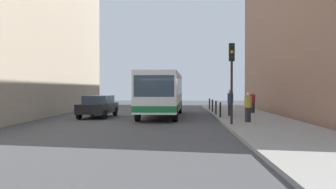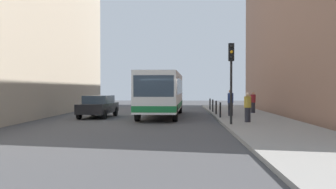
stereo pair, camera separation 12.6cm
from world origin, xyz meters
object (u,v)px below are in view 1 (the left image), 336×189
at_px(bus, 162,92).
at_px(bollard_mid, 216,107).
at_px(car_beside_bus, 98,106).
at_px(bollard_near, 220,110).
at_px(traffic_light, 232,68).
at_px(bollard_far, 212,106).
at_px(pedestrian_near_signal, 248,107).
at_px(pedestrian_mid_sidewalk, 230,103).
at_px(pedestrian_far_sidewalk, 253,102).
at_px(bollard_farthest, 210,104).

relative_size(bus, bollard_mid, 11.68).
height_order(car_beside_bus, bollard_near, car_beside_bus).
distance_m(traffic_light, bollard_far, 10.76).
bearing_deg(pedestrian_near_signal, pedestrian_mid_sidewalk, 127.03).
distance_m(traffic_light, bollard_near, 5.13).
relative_size(bus, pedestrian_mid_sidewalk, 6.38).
bearing_deg(traffic_light, pedestrian_far_sidewalk, 73.29).
xyz_separation_m(traffic_light, bollard_farthest, (-0.10, 13.47, -2.38)).
xyz_separation_m(bus, pedestrian_near_signal, (4.94, -6.02, -0.78)).
bearing_deg(pedestrian_near_signal, bollard_far, 130.08).
xyz_separation_m(bus, bollard_near, (3.79, -2.75, -1.10)).
bearing_deg(car_beside_bus, bollard_farthest, -134.54).
bearing_deg(bollard_mid, bollard_near, -90.00).
relative_size(traffic_light, bollard_mid, 4.32).
distance_m(bollard_near, bollard_farthest, 8.93).
bearing_deg(bollard_farthest, pedestrian_far_sidewalk, -55.12).
xyz_separation_m(traffic_light, bollard_far, (-0.10, 10.49, -2.38)).
bearing_deg(bollard_near, bollard_far, 90.00).
bearing_deg(bollard_near, pedestrian_far_sidewalk, 58.76).
bearing_deg(bollard_mid, bollard_far, 90.00).
bearing_deg(bollard_far, bollard_farthest, 90.00).
height_order(bollard_farthest, pedestrian_far_sidewalk, pedestrian_far_sidewalk).
height_order(bollard_far, bollard_farthest, same).
distance_m(bollard_near, pedestrian_near_signal, 3.48).
bearing_deg(pedestrian_far_sidewalk, traffic_light, 138.33).
bearing_deg(bollard_far, bollard_mid, -90.00).
bearing_deg(pedestrian_mid_sidewalk, bus, -137.75).
relative_size(traffic_light, pedestrian_mid_sidewalk, 2.36).
bearing_deg(pedestrian_far_sidewalk, car_beside_bus, 80.66).
bearing_deg(traffic_light, bollard_far, 90.55).
bearing_deg(bus, bollard_near, 145.87).
relative_size(bollard_far, bollard_farthest, 1.00).
distance_m(car_beside_bus, bollard_farthest, 10.81).
relative_size(pedestrian_near_signal, pedestrian_mid_sidewalk, 0.92).
distance_m(bollard_farthest, pedestrian_mid_sidewalk, 7.54).
height_order(car_beside_bus, bollard_mid, car_beside_bus).
distance_m(bus, pedestrian_far_sidewalk, 7.04).
distance_m(bollard_farthest, pedestrian_near_signal, 12.26).
xyz_separation_m(bus, bollard_far, (3.79, 3.21, -1.10)).
height_order(bus, bollard_near, bus).
xyz_separation_m(pedestrian_near_signal, pedestrian_far_sidewalk, (1.75, 8.05, -0.01)).
bearing_deg(pedestrian_near_signal, pedestrian_far_sidewalk, 110.73).
height_order(traffic_light, pedestrian_near_signal, traffic_light).
xyz_separation_m(bollard_near, bollard_farthest, (0.00, 8.93, 0.00)).
distance_m(car_beside_bus, bollard_mid, 8.15).
height_order(traffic_light, bollard_farthest, traffic_light).
bearing_deg(bollard_farthest, bollard_near, -90.00).
bearing_deg(pedestrian_far_sidewalk, pedestrian_near_signal, 142.76).
bearing_deg(pedestrian_far_sidewalk, bus, 81.90).
xyz_separation_m(bus, pedestrian_mid_sidewalk, (4.61, -1.30, -0.71)).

